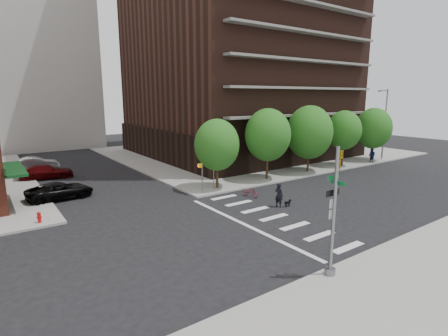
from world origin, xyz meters
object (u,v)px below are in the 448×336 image
at_px(traffic_signal, 333,222).
at_px(dog_walker, 279,195).
at_px(pedestrian_far, 372,155).
at_px(parked_car_black, 60,191).
at_px(fire_hydrant, 39,217).
at_px(parked_car_maroon, 46,172).
at_px(scooter, 250,192).
at_px(parked_car_silver, 36,164).

xyz_separation_m(traffic_signal, dog_walker, (5.42, 9.04, -1.77)).
bearing_deg(dog_walker, pedestrian_far, -88.48).
height_order(traffic_signal, pedestrian_far, traffic_signal).
xyz_separation_m(traffic_signal, parked_car_black, (-7.73, 20.80, -1.99)).
distance_m(fire_hydrant, parked_car_maroon, 14.36).
distance_m(parked_car_black, parked_car_maroon, 8.63).
distance_m(parked_car_maroon, scooter, 21.31).
bearing_deg(parked_car_maroon, traffic_signal, -159.97).
distance_m(parked_car_black, pedestrian_far, 35.25).
bearing_deg(traffic_signal, dog_walker, 59.07).
relative_size(parked_car_silver, pedestrian_far, 2.62).
height_order(traffic_signal, parked_car_silver, traffic_signal).
xyz_separation_m(traffic_signal, fire_hydrant, (-10.03, 15.29, -2.15)).
distance_m(parked_car_black, scooter, 15.57).
xyz_separation_m(fire_hydrant, parked_car_maroon, (2.59, 14.13, 0.18)).
distance_m(dog_walker, pedestrian_far, 22.42).
height_order(fire_hydrant, parked_car_black, parked_car_black).
bearing_deg(fire_hydrant, parked_car_black, 67.33).
bearing_deg(pedestrian_far, parked_car_black, -81.91).
xyz_separation_m(traffic_signal, parked_car_maroon, (-7.44, 29.42, -1.97)).
xyz_separation_m(parked_car_silver, pedestrian_far, (34.77, -19.52, 0.27)).
bearing_deg(fire_hydrant, parked_car_maroon, 79.60).
bearing_deg(pedestrian_far, dog_walker, -57.03).
bearing_deg(traffic_signal, fire_hydrant, 123.26).
bearing_deg(parked_car_black, traffic_signal, -165.34).
relative_size(fire_hydrant, parked_car_black, 0.14).
relative_size(fire_hydrant, parked_car_silver, 0.16).
height_order(scooter, dog_walker, dog_walker).
distance_m(scooter, dog_walker, 3.38).
xyz_separation_m(parked_car_black, parked_car_silver, (0.00, 13.72, 0.07)).
distance_m(fire_hydrant, parked_car_silver, 19.36).
height_order(parked_car_black, pedestrian_far, pedestrian_far).
xyz_separation_m(parked_car_black, parked_car_maroon, (0.29, 8.62, 0.02)).
bearing_deg(parked_car_maroon, parked_car_black, -176.11).
distance_m(parked_car_maroon, dog_walker, 24.10).
relative_size(traffic_signal, parked_car_silver, 1.27).
relative_size(fire_hydrant, scooter, 0.44).
height_order(fire_hydrant, pedestrian_far, pedestrian_far).
relative_size(traffic_signal, pedestrian_far, 3.34).
height_order(parked_car_black, parked_car_silver, parked_car_silver).
relative_size(fire_hydrant, pedestrian_far, 0.41).
distance_m(fire_hydrant, pedestrian_far, 37.07).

